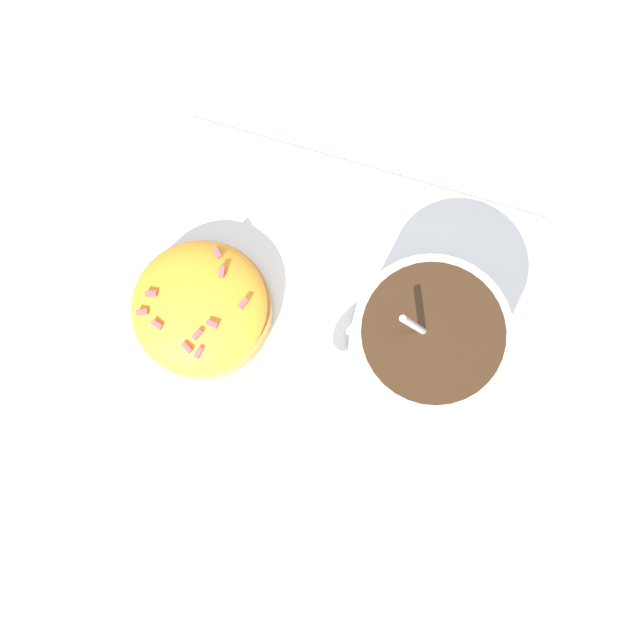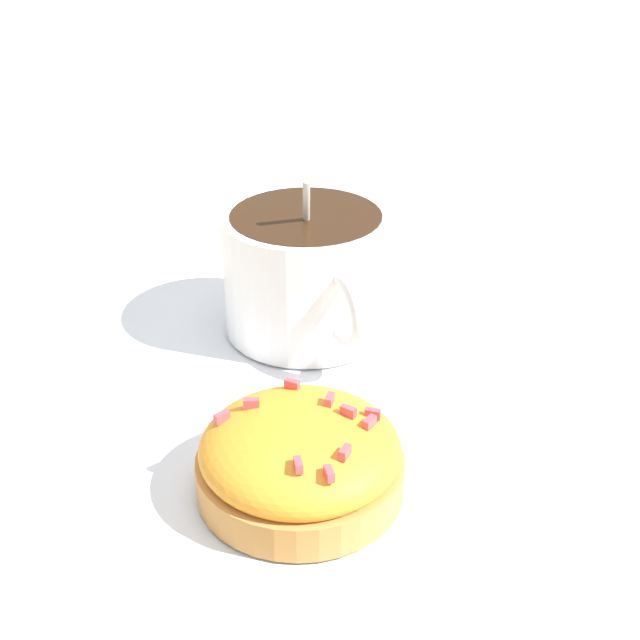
# 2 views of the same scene
# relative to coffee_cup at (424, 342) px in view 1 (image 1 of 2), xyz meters

# --- Properties ---
(ground_plane) EXTENTS (3.00, 3.00, 0.00)m
(ground_plane) POSITION_rel_coffee_cup_xyz_m (-0.07, -0.01, -0.04)
(ground_plane) COLOR #C6B793
(paper_napkin) EXTENTS (0.29, 0.31, 0.00)m
(paper_napkin) POSITION_rel_coffee_cup_xyz_m (-0.07, -0.01, -0.04)
(paper_napkin) COLOR white
(paper_napkin) RESTS_ON ground_plane
(coffee_cup) EXTENTS (0.12, 0.10, 0.10)m
(coffee_cup) POSITION_rel_coffee_cup_xyz_m (0.00, 0.00, 0.00)
(coffee_cup) COLOR white
(coffee_cup) RESTS_ON paper_napkin
(frosted_pastry) EXTENTS (0.09, 0.09, 0.04)m
(frosted_pastry) POSITION_rel_coffee_cup_xyz_m (-0.15, -0.00, -0.02)
(frosted_pastry) COLOR #C18442
(frosted_pastry) RESTS_ON paper_napkin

